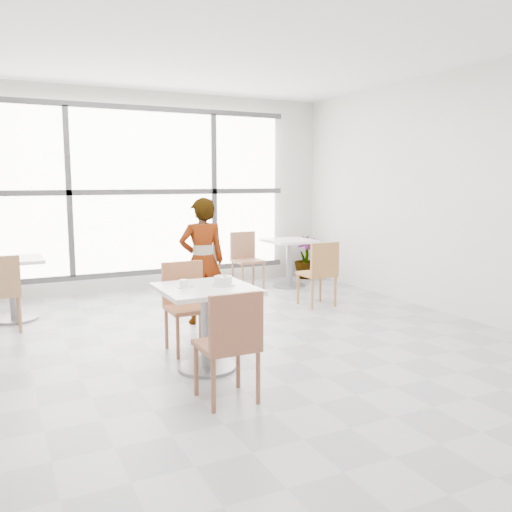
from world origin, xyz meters
name	(u,v)px	position (x,y,z in m)	size (l,w,h in m)	color
floor	(242,354)	(0.00, 0.00, 0.00)	(7.00, 7.00, 0.00)	#9E9EA5
ceiling	(241,30)	(0.00, 0.00, 3.00)	(7.00, 7.00, 0.00)	white
wall_back	(144,192)	(0.00, 3.50, 1.50)	(6.00, 6.00, 0.00)	silver
wall_right	(472,195)	(3.00, 0.00, 1.50)	(7.00, 7.00, 0.00)	silver
window	(145,192)	(0.00, 3.44, 1.50)	(4.60, 0.07, 2.52)	white
main_table	(206,312)	(-0.46, -0.24, 0.52)	(0.80, 0.80, 0.75)	silver
chair_near	(231,339)	(-0.57, -1.02, 0.50)	(0.42, 0.42, 0.87)	brown
chair_far	(186,300)	(-0.43, 0.39, 0.50)	(0.42, 0.42, 0.87)	#A4613C
oatmeal_bowl	(223,280)	(-0.30, -0.25, 0.79)	(0.21, 0.21, 0.10)	silver
coffee_cup	(184,284)	(-0.64, -0.18, 0.78)	(0.16, 0.13, 0.07)	white
person	(202,261)	(0.07, 1.25, 0.74)	(0.54, 0.35, 1.48)	black
bg_table_left	(13,280)	(-1.92, 2.38, 0.49)	(0.70, 0.70, 0.75)	white
bg_table_right	(289,256)	(2.08, 2.70, 0.49)	(0.70, 0.70, 0.75)	white
bg_chair_left_near	(0,289)	(-2.07, 1.83, 0.50)	(0.42, 0.42, 0.87)	#946845
bg_chair_right_near	(320,270)	(1.76, 1.32, 0.50)	(0.42, 0.42, 0.87)	#A46D3A
bg_chair_right_far	(246,256)	(1.43, 2.94, 0.50)	(0.42, 0.42, 0.87)	#966448
plant_right	(306,257)	(2.70, 3.20, 0.36)	(0.40, 0.40, 0.72)	#5D8145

